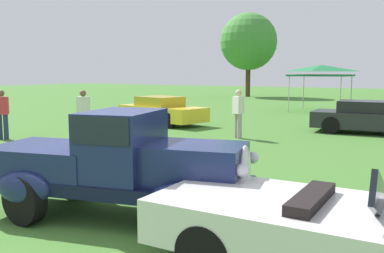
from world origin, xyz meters
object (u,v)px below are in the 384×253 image
spectator_near_truck (2,113)px  canopy_tent_left_field (321,70)px  feature_pickup_truck (118,164)px  neighbor_convertible (363,234)px  spectator_by_row (238,112)px  show_car_charcoal (366,117)px  show_car_yellow (161,111)px  spectator_between_cars (83,113)px

spectator_near_truck → canopy_tent_left_field: bearing=68.1°
feature_pickup_truck → neighbor_convertible: 3.74m
feature_pickup_truck → canopy_tent_left_field: size_ratio=1.39×
spectator_near_truck → spectator_by_row: size_ratio=1.00×
feature_pickup_truck → spectator_by_row: bearing=102.5°
feature_pickup_truck → neighbor_convertible: (3.70, -0.40, -0.28)m
show_car_charcoal → spectator_by_row: spectator_by_row is taller
canopy_tent_left_field → feature_pickup_truck: bearing=-84.0°
neighbor_convertible → spectator_by_row: (-5.59, 8.94, 0.33)m
spectator_by_row → feature_pickup_truck: bearing=-77.5°
feature_pickup_truck → spectator_by_row: size_ratio=2.61×
spectator_near_truck → spectator_by_row: same height
neighbor_convertible → spectator_near_truck: bearing=159.7°
show_car_yellow → neighbor_convertible: bearing=-46.9°
spectator_between_cars → spectator_near_truck: bearing=-149.7°
neighbor_convertible → spectator_between_cars: spectator_between_cars is taller
spectator_between_cars → spectator_by_row: size_ratio=1.00×
neighbor_convertible → show_car_charcoal: bearing=99.0°
feature_pickup_truck → canopy_tent_left_field: (-2.13, 20.46, 1.56)m
neighbor_convertible → spectator_between_cars: bearing=149.1°
neighbor_convertible → canopy_tent_left_field: size_ratio=1.44×
feature_pickup_truck → show_car_yellow: 12.44m
spectator_by_row → neighbor_convertible: bearing=-58.0°
show_car_yellow → canopy_tent_left_field: 10.97m
feature_pickup_truck → canopy_tent_left_field: 20.63m
spectator_near_truck → show_car_charcoal: bearing=37.5°
spectator_between_cars → canopy_tent_left_field: canopy_tent_left_field is taller
show_car_yellow → canopy_tent_left_field: canopy_tent_left_field is taller
neighbor_convertible → spectator_by_row: spectator_by_row is taller
spectator_by_row → canopy_tent_left_field: canopy_tent_left_field is taller
show_car_charcoal → canopy_tent_left_field: 9.34m
show_car_charcoal → spectator_near_truck: spectator_near_truck is taller
neighbor_convertible → spectator_near_truck: spectator_near_truck is taller
show_car_charcoal → neighbor_convertible: bearing=-81.0°
show_car_yellow → canopy_tent_left_field: (4.41, 9.88, 1.82)m
feature_pickup_truck → show_car_yellow: feature_pickup_truck is taller
show_car_yellow → spectator_between_cars: 5.02m
canopy_tent_left_field → show_car_charcoal: bearing=-65.1°
show_car_charcoal → feature_pickup_truck: bearing=-98.0°
feature_pickup_truck → neighbor_convertible: bearing=-6.1°
neighbor_convertible → feature_pickup_truck: bearing=173.9°
spectator_between_cars → canopy_tent_left_field: (4.14, 14.89, 1.51)m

